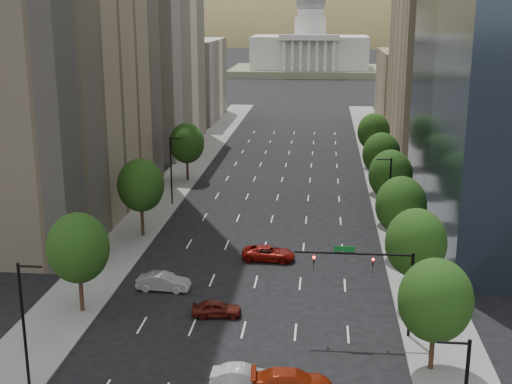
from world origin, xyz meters
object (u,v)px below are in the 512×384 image
(capitol, at_px, (310,52))
(car_red_near, at_px, (292,382))
(car_white, at_px, (243,377))
(car_red_far, at_px, (269,253))
(car_silver, at_px, (164,282))
(car_maroon, at_px, (217,308))
(traffic_signal, at_px, (379,274))

(capitol, bearing_deg, car_red_near, -88.92)
(car_white, xyz_separation_m, car_red_far, (-0.27, 24.39, 0.01))
(car_silver, bearing_deg, car_maroon, -128.44)
(capitol, distance_m, car_maroon, 217.61)
(car_red_near, bearing_deg, car_white, 78.61)
(car_white, relative_size, car_maroon, 1.07)
(traffic_signal, relative_size, car_red_near, 1.66)
(traffic_signal, bearing_deg, capitol, 92.74)
(traffic_signal, relative_size, car_red_far, 1.69)
(capitol, bearing_deg, car_maroon, -90.66)
(car_maroon, bearing_deg, traffic_signal, -105.85)
(traffic_signal, height_order, car_white, traffic_signal)
(car_silver, bearing_deg, capitol, 0.80)
(traffic_signal, distance_m, car_silver, 20.54)
(traffic_signal, xyz_separation_m, car_red_far, (-9.80, 15.89, -4.42))
(car_red_near, relative_size, car_red_far, 1.02)
(traffic_signal, bearing_deg, car_white, -138.27)
(car_maroon, height_order, car_red_far, car_red_far)
(capitol, distance_m, car_red_far, 203.97)
(car_maroon, height_order, car_silver, car_silver)
(traffic_signal, bearing_deg, car_red_far, 121.66)
(capitol, xyz_separation_m, car_white, (1.00, -228.21, -7.84))
(car_white, bearing_deg, traffic_signal, -48.32)
(car_red_near, xyz_separation_m, car_silver, (-12.49, 16.14, 0.00))
(capitol, xyz_separation_m, car_silver, (-8.18, -212.46, -7.78))
(car_white, height_order, car_red_near, car_red_near)
(car_white, bearing_deg, car_maroon, 18.07)
(car_red_near, height_order, car_silver, car_silver)
(traffic_signal, height_order, car_silver, traffic_signal)
(car_red_near, bearing_deg, car_maroon, 26.81)
(capitol, distance_m, car_silver, 212.75)
(car_red_near, relative_size, car_silver, 1.13)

